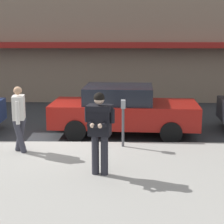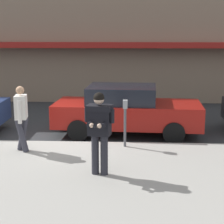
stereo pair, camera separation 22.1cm
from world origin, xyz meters
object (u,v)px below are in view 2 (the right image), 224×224
parked_sedan_mid (126,110)px  parking_meter (125,116)px  pedestrian_in_light_coat (21,114)px  man_texting_on_phone (99,125)px

parked_sedan_mid → parking_meter: 1.73m
pedestrian_in_light_coat → parking_meter: size_ratio=1.34×
parked_sedan_mid → man_texting_on_phone: 3.82m
man_texting_on_phone → parking_meter: bearing=75.8°
pedestrian_in_light_coat → parking_meter: (2.64, 0.51, -0.14)m
man_texting_on_phone → pedestrian_in_light_coat: size_ratio=1.06×
man_texting_on_phone → pedestrian_in_light_coat: (-2.13, 1.53, -0.14)m
parking_meter → pedestrian_in_light_coat: bearing=-169.1°
man_texting_on_phone → pedestrian_in_light_coat: bearing=144.3°
parked_sedan_mid → man_texting_on_phone: bearing=-97.9°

